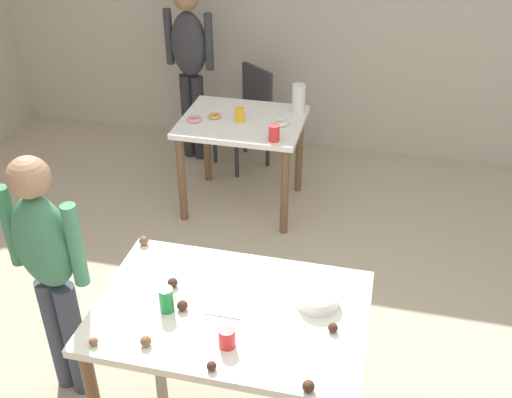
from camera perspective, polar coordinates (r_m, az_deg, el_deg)
wall_back at (r=5.36m, az=8.01°, el=17.71°), size 6.40×0.10×2.60m
dining_table_near at (r=2.81m, az=-2.41°, el=-11.88°), size 1.24×0.82×0.75m
dining_table_far at (r=4.54m, az=-1.31°, el=6.26°), size 0.91×0.76×0.75m
chair_far_table at (r=5.26m, az=-0.79°, el=8.43°), size 0.56×0.56×0.87m
person_girl_near at (r=3.01m, az=-19.28°, el=-5.92°), size 0.46×0.25×1.41m
person_adult_far at (r=5.23m, az=-6.38°, el=13.20°), size 0.46×0.25×1.55m
mixing_bowl at (r=2.76m, az=5.89°, el=-9.39°), size 0.20×0.20×0.07m
soda_can at (r=2.72m, az=-8.61°, el=-9.53°), size 0.07×0.07×0.12m
fork_near at (r=2.71m, az=-3.31°, el=-11.07°), size 0.17×0.02×0.01m
cup_near_0 at (r=2.55m, az=-2.81°, el=-13.14°), size 0.07×0.07×0.09m
cake_ball_0 at (r=2.48m, az=-4.29°, el=-15.71°), size 0.04×0.04×0.04m
cake_ball_1 at (r=2.66m, az=-15.34°, el=-13.06°), size 0.04×0.04×0.04m
cake_ball_2 at (r=2.74m, az=-7.08°, el=-10.12°), size 0.05×0.05×0.05m
cake_ball_3 at (r=2.61m, az=-10.55°, el=-13.27°), size 0.05×0.05×0.05m
cake_ball_4 at (r=2.64m, az=7.40°, el=-12.16°), size 0.04×0.04×0.04m
cake_ball_5 at (r=2.41m, az=5.06°, el=-17.49°), size 0.05×0.05×0.05m
cake_ball_6 at (r=3.16m, az=-10.73°, el=-3.95°), size 0.05×0.05×0.05m
cake_ball_7 at (r=2.87m, az=-8.01°, el=-7.97°), size 0.05×0.05×0.05m
pitcher_far at (r=4.57m, az=4.11°, el=9.57°), size 0.10×0.10×0.22m
cup_far_0 at (r=4.43m, az=-1.57°, el=8.08°), size 0.07×0.07×0.11m
cup_far_1 at (r=4.14m, az=1.75°, el=6.35°), size 0.08×0.08×0.12m
donut_far_0 at (r=4.39m, az=2.31°, el=7.37°), size 0.13×0.13×0.04m
donut_far_1 at (r=4.51m, az=-3.99°, el=7.95°), size 0.10×0.10×0.03m
donut_far_2 at (r=4.47m, az=-5.96°, el=7.64°), size 0.11×0.11×0.03m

